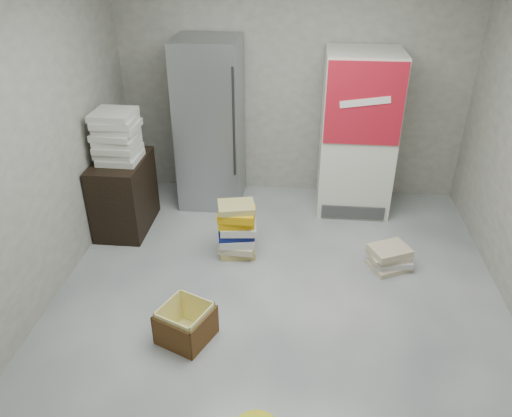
{
  "coord_description": "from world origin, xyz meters",
  "views": [
    {
      "loc": [
        0.14,
        -3.17,
        2.9
      ],
      "look_at": [
        -0.24,
        0.7,
        0.7
      ],
      "focal_mm": 35.0,
      "sensor_mm": 36.0,
      "label": 1
    }
  ],
  "objects": [
    {
      "name": "phonebook_stack_main",
      "position": [
        -0.46,
        0.98,
        0.29
      ],
      "size": [
        0.42,
        0.35,
        0.57
      ],
      "rotation": [
        0.0,
        0.0,
        0.08
      ],
      "color": "tan",
      "rests_on": "ground"
    },
    {
      "name": "supply_box_stack",
      "position": [
        -1.72,
        1.4,
        1.06
      ],
      "size": [
        0.44,
        0.43,
        0.52
      ],
      "color": "beige",
      "rests_on": "wood_shelf"
    },
    {
      "name": "room_shell",
      "position": [
        0.0,
        0.0,
        1.8
      ],
      "size": [
        4.04,
        5.04,
        2.82
      ],
      "color": "#A8A397",
      "rests_on": "ground"
    },
    {
      "name": "wood_shelf",
      "position": [
        -1.73,
        1.4,
        0.4
      ],
      "size": [
        0.5,
        0.8,
        0.8
      ],
      "primitive_type": "cube",
      "color": "black",
      "rests_on": "ground"
    },
    {
      "name": "phonebook_stack_side",
      "position": [
        1.04,
        0.9,
        0.12
      ],
      "size": [
        0.45,
        0.42,
        0.23
      ],
      "rotation": [
        0.0,
        0.0,
        0.36
      ],
      "color": "#C1AD8F",
      "rests_on": "ground"
    },
    {
      "name": "ground",
      "position": [
        0.0,
        0.0,
        0.0
      ],
      "size": [
        5.0,
        5.0,
        0.0
      ],
      "primitive_type": "plane",
      "color": "#B4B4AF",
      "rests_on": "ground"
    },
    {
      "name": "cardboard_box",
      "position": [
        -0.71,
        -0.24,
        0.13
      ],
      "size": [
        0.5,
        0.5,
        0.31
      ],
      "rotation": [
        0.0,
        0.0,
        -0.42
      ],
      "color": "yellow",
      "rests_on": "ground"
    },
    {
      "name": "coke_cooler",
      "position": [
        0.75,
        2.12,
        0.9
      ],
      "size": [
        0.8,
        0.73,
        1.8
      ],
      "color": "silver",
      "rests_on": "ground"
    },
    {
      "name": "steel_fridge",
      "position": [
        -0.9,
        2.13,
        0.95
      ],
      "size": [
        0.7,
        0.72,
        1.9
      ],
      "color": "#AEB1B6",
      "rests_on": "ground"
    }
  ]
}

